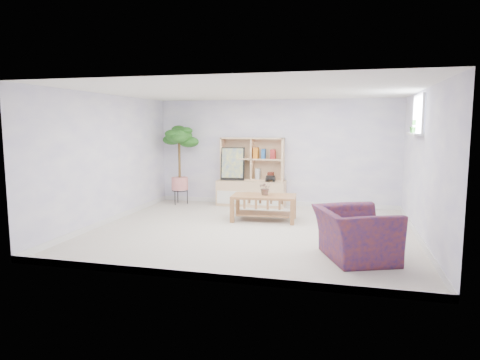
% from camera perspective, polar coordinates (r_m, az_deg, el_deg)
% --- Properties ---
extents(floor, '(5.50, 5.00, 0.01)m').
position_cam_1_polar(floor, '(7.54, 1.56, -6.74)').
color(floor, '#C1B29F').
rests_on(floor, ground).
extents(ceiling, '(5.50, 5.00, 0.01)m').
position_cam_1_polar(ceiling, '(7.33, 1.63, 11.77)').
color(ceiling, white).
rests_on(ceiling, walls).
extents(walls, '(5.51, 5.01, 2.40)m').
position_cam_1_polar(walls, '(7.34, 1.59, 2.39)').
color(walls, silver).
rests_on(walls, floor).
extents(baseboard, '(5.50, 5.00, 0.10)m').
position_cam_1_polar(baseboard, '(7.53, 1.56, -6.37)').
color(baseboard, white).
rests_on(baseboard, floor).
extents(window, '(0.10, 0.98, 0.68)m').
position_cam_1_polar(window, '(7.82, 22.77, 8.00)').
color(window, '#C7DAFF').
rests_on(window, walls).
extents(window_sill, '(0.14, 1.00, 0.04)m').
position_cam_1_polar(window_sill, '(7.81, 22.21, 5.68)').
color(window_sill, white).
rests_on(window_sill, walls).
extents(storage_unit, '(1.55, 0.52, 1.55)m').
position_cam_1_polar(storage_unit, '(9.67, 1.50, 1.07)').
color(storage_unit, '#E3AC77').
rests_on(storage_unit, floor).
extents(poster, '(0.55, 0.19, 0.75)m').
position_cam_1_polar(poster, '(9.70, -0.98, 2.17)').
color(poster, '#FFEB3E').
rests_on(poster, storage_unit).
extents(toy_truck, '(0.30, 0.22, 0.15)m').
position_cam_1_polar(toy_truck, '(9.49, 4.09, 0.22)').
color(toy_truck, black).
rests_on(toy_truck, storage_unit).
extents(coffee_table, '(1.25, 0.73, 0.49)m').
position_cam_1_polar(coffee_table, '(8.27, 3.19, -3.72)').
color(coffee_table, '#A5672F').
rests_on(coffee_table, floor).
extents(table_plant, '(0.32, 0.30, 0.28)m').
position_cam_1_polar(table_plant, '(8.22, 3.40, -1.05)').
color(table_plant, '#1B732C').
rests_on(table_plant, coffee_table).
extents(floor_tree, '(0.78, 0.78, 1.82)m').
position_cam_1_polar(floor_tree, '(9.96, -8.07, 1.99)').
color(floor_tree, '#14441A').
rests_on(floor_tree, floor).
extents(armchair, '(1.27, 1.35, 0.80)m').
position_cam_1_polar(armchair, '(6.11, 15.10, -6.52)').
color(armchair, navy).
rests_on(armchair, floor).
extents(sill_plant, '(0.15, 0.13, 0.23)m').
position_cam_1_polar(sill_plant, '(7.93, 22.14, 6.67)').
color(sill_plant, '#14441A').
rests_on(sill_plant, window_sill).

